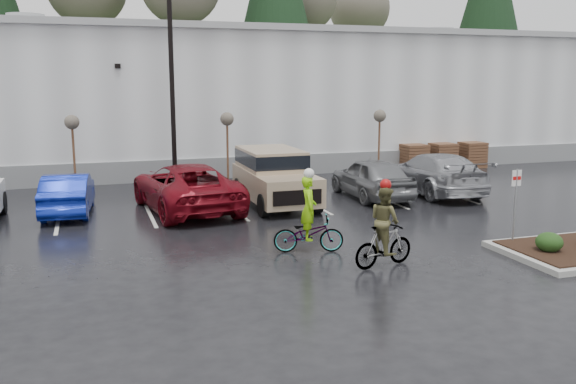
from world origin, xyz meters
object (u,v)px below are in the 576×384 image
object	(u,v)px
lamppost	(171,53)
sapling_west	(72,126)
pallet_stack_a	(414,157)
fire_lane_sign	(515,197)
cyclist_olive	(384,235)
sapling_east	(380,119)
car_far_silver	(434,173)
suv_tan	(275,178)
sapling_mid	(227,123)
pallet_stack_b	(442,156)
car_red	(186,187)
cyclist_hivis	(309,226)
pallet_stack_c	(472,155)
car_blue	(68,194)
car_grey	(371,178)

from	to	relation	value
lamppost	sapling_west	size ratio (longest dim) A/B	2.88
pallet_stack_a	fire_lane_sign	bearing A→B (deg)	-108.81
pallet_stack_a	cyclist_olive	distance (m)	16.96
sapling_east	car_far_silver	distance (m)	5.33
suv_tan	car_far_silver	size ratio (longest dim) A/B	0.89
sapling_mid	pallet_stack_b	xyz separation A→B (m)	(11.70, 1.00, -2.05)
car_red	cyclist_hivis	size ratio (longest dim) A/B	2.65
sapling_west	pallet_stack_c	world-z (taller)	sapling_west
sapling_west	cyclist_olive	world-z (taller)	sapling_west
lamppost	car_blue	xyz separation A→B (m)	(-4.18, -3.39, -4.97)
sapling_east	fire_lane_sign	xyz separation A→B (m)	(-2.20, -12.80, -1.32)
fire_lane_sign	cyclist_olive	distance (m)	4.39
suv_tan	car_grey	bearing A→B (deg)	2.37
car_red	suv_tan	bearing A→B (deg)	170.53
sapling_mid	sapling_east	distance (m)	7.50
fire_lane_sign	pallet_stack_b	bearing A→B (deg)	65.12
pallet_stack_c	cyclist_hivis	size ratio (longest dim) A/B	0.59
fire_lane_sign	pallet_stack_c	bearing A→B (deg)	59.28
sapling_east	car_blue	world-z (taller)	sapling_east
fire_lane_sign	suv_tan	size ratio (longest dim) A/B	0.43
fire_lane_sign	car_far_silver	distance (m)	8.15
car_far_silver	pallet_stack_c	bearing A→B (deg)	-131.68
car_red	car_far_silver	bearing A→B (deg)	173.34
pallet_stack_c	car_red	bearing A→B (deg)	-159.27
sapling_east	pallet_stack_c	size ratio (longest dim) A/B	2.37
pallet_stack_a	pallet_stack_b	world-z (taller)	same
pallet_stack_c	fire_lane_sign	distance (m)	16.07
pallet_stack_a	suv_tan	bearing A→B (deg)	-146.33
pallet_stack_b	fire_lane_sign	xyz separation A→B (m)	(-6.40, -13.80, 0.73)
pallet_stack_c	car_blue	size ratio (longest dim) A/B	0.31
sapling_west	lamppost	bearing A→B (deg)	-14.04
pallet_stack_b	car_far_silver	distance (m)	7.29
pallet_stack_b	cyclist_olive	world-z (taller)	cyclist_olive
sapling_mid	pallet_stack_b	size ratio (longest dim) A/B	2.37
sapling_west	sapling_mid	distance (m)	6.50
pallet_stack_c	car_grey	distance (m)	10.73
pallet_stack_a	car_far_silver	distance (m)	6.48
pallet_stack_a	car_grey	world-z (taller)	car_grey
pallet_stack_b	car_far_silver	size ratio (longest dim) A/B	0.23
sapling_east	cyclist_olive	world-z (taller)	sapling_east
sapling_west	car_blue	distance (m)	4.84
pallet_stack_a	car_grey	bearing A→B (deg)	-131.36
pallet_stack_b	car_red	size ratio (longest dim) A/B	0.22
sapling_west	car_far_silver	bearing A→B (deg)	-19.56
lamppost	car_red	xyz separation A→B (m)	(-0.18, -4.12, -4.84)
sapling_west	cyclist_olive	distance (m)	15.43
car_far_silver	cyclist_hivis	xyz separation A→B (m)	(-7.89, -6.54, -0.12)
lamppost	sapling_mid	xyz separation A→B (m)	(2.50, 1.00, -2.96)
lamppost	pallet_stack_a	world-z (taller)	lamppost
lamppost	suv_tan	bearing A→B (deg)	-53.60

